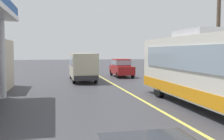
% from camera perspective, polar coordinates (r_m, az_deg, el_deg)
% --- Properties ---
extents(ground, '(120.00, 120.00, 0.00)m').
position_cam_1_polar(ground, '(24.67, -1.44, -2.05)').
color(ground, '#38383D').
extents(lane_divider_stripe, '(0.16, 50.00, 0.01)m').
position_cam_1_polar(lane_divider_stripe, '(19.81, 1.23, -3.54)').
color(lane_divider_stripe, '#D8CC4C').
rests_on(lane_divider_stripe, ground).
extents(coach_bus_main, '(2.60, 11.04, 3.69)m').
position_cam_1_polar(coach_bus_main, '(12.85, 20.33, -0.23)').
color(coach_bus_main, silver).
rests_on(coach_bus_main, ground).
extents(minibus_opposing_lane, '(2.04, 6.13, 2.44)m').
position_cam_1_polar(minibus_opposing_lane, '(23.62, -6.37, 1.24)').
color(minibus_opposing_lane, '#BFB799').
rests_on(minibus_opposing_lane, ground).
extents(car_trailing_behind_bus, '(1.70, 4.20, 1.82)m').
position_cam_1_polar(car_trailing_behind_bus, '(27.31, 2.02, 0.68)').
color(car_trailing_behind_bus, maroon).
rests_on(car_trailing_behind_bus, ground).
extents(utility_pole_roadside, '(1.80, 0.24, 8.86)m').
position_cam_1_polar(utility_pole_roadside, '(18.28, 21.89, 10.03)').
color(utility_pole_roadside, brown).
rests_on(utility_pole_roadside, ground).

